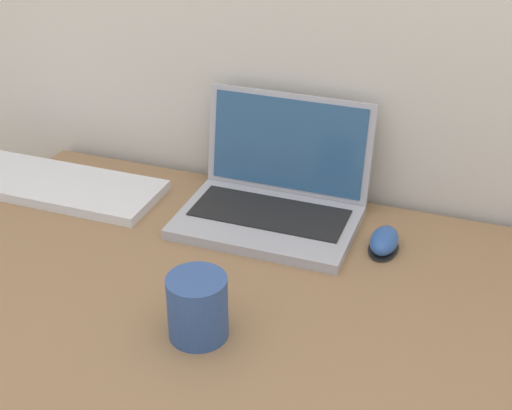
# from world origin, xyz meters

# --- Properties ---
(laptop) EXTENTS (0.34, 0.26, 0.22)m
(laptop) POSITION_xyz_m (-0.08, 0.63, 0.77)
(laptop) COLOR #ADADB2
(laptop) RESTS_ON desk
(drink_cup) EXTENTS (0.09, 0.09, 0.10)m
(drink_cup) POSITION_xyz_m (-0.07, 0.26, 0.77)
(drink_cup) COLOR #33518C
(drink_cup) RESTS_ON desk
(computer_mouse) EXTENTS (0.05, 0.09, 0.04)m
(computer_mouse) POSITION_xyz_m (0.15, 0.59, 0.74)
(computer_mouse) COLOR black
(computer_mouse) RESTS_ON desk
(external_keyboard) EXTENTS (0.46, 0.17, 0.02)m
(external_keyboard) POSITION_xyz_m (-0.54, 0.58, 0.73)
(external_keyboard) COLOR silver
(external_keyboard) RESTS_ON desk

